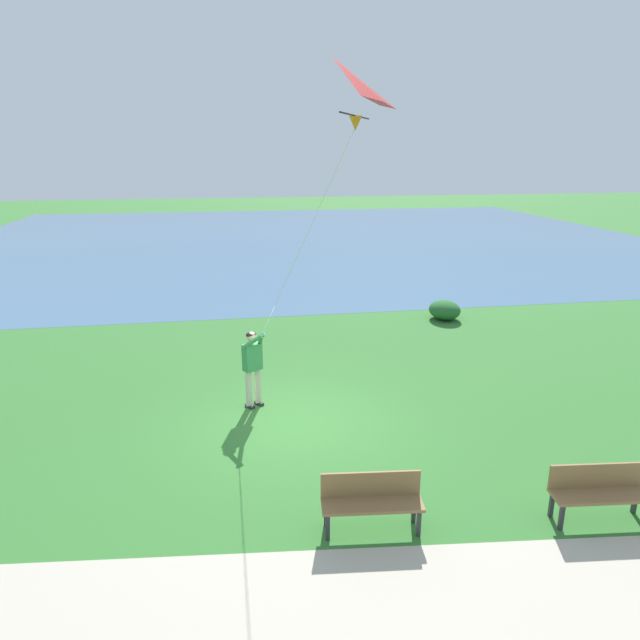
{
  "coord_description": "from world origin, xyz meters",
  "views": [
    {
      "loc": [
        10.55,
        -1.28,
        5.44
      ],
      "look_at": [
        -0.5,
        0.59,
        2.07
      ],
      "focal_mm": 31.58,
      "sensor_mm": 36.0,
      "label": 1
    }
  ],
  "objects_px": {
    "park_bench_near_walkway": "(372,498)",
    "park_bench_far_walkway": "(599,489)",
    "person_kite_flyer": "(253,362)",
    "lakeside_shrub": "(445,310)",
    "flying_kite": "(333,97)"
  },
  "relations": [
    {
      "from": "flying_kite",
      "to": "park_bench_far_walkway",
      "type": "height_order",
      "value": "flying_kite"
    },
    {
      "from": "park_bench_far_walkway",
      "to": "person_kite_flyer",
      "type": "bearing_deg",
      "value": -134.55
    },
    {
      "from": "park_bench_near_walkway",
      "to": "park_bench_far_walkway",
      "type": "relative_size",
      "value": 1.0
    },
    {
      "from": "lakeside_shrub",
      "to": "flying_kite",
      "type": "bearing_deg",
      "value": -33.54
    },
    {
      "from": "person_kite_flyer",
      "to": "lakeside_shrub",
      "type": "relative_size",
      "value": 1.5
    },
    {
      "from": "park_bench_near_walkway",
      "to": "park_bench_far_walkway",
      "type": "height_order",
      "value": "same"
    },
    {
      "from": "person_kite_flyer",
      "to": "park_bench_near_walkway",
      "type": "distance_m",
      "value": 4.8
    },
    {
      "from": "flying_kite",
      "to": "person_kite_flyer",
      "type": "bearing_deg",
      "value": -153.17
    },
    {
      "from": "flying_kite",
      "to": "park_bench_far_walkway",
      "type": "relative_size",
      "value": 3.2
    },
    {
      "from": "person_kite_flyer",
      "to": "lakeside_shrub",
      "type": "xyz_separation_m",
      "value": [
        -5.75,
        6.72,
        -0.73
      ]
    },
    {
      "from": "park_bench_near_walkway",
      "to": "park_bench_far_walkway",
      "type": "distance_m",
      "value": 3.5
    },
    {
      "from": "park_bench_far_walkway",
      "to": "lakeside_shrub",
      "type": "xyz_separation_m",
      "value": [
        -10.64,
        1.75,
        -0.2
      ]
    },
    {
      "from": "park_bench_far_walkway",
      "to": "lakeside_shrub",
      "type": "height_order",
      "value": "park_bench_far_walkway"
    },
    {
      "from": "park_bench_near_walkway",
      "to": "lakeside_shrub",
      "type": "distance_m",
      "value": 11.55
    },
    {
      "from": "flying_kite",
      "to": "park_bench_near_walkway",
      "type": "distance_m",
      "value": 6.09
    }
  ]
}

